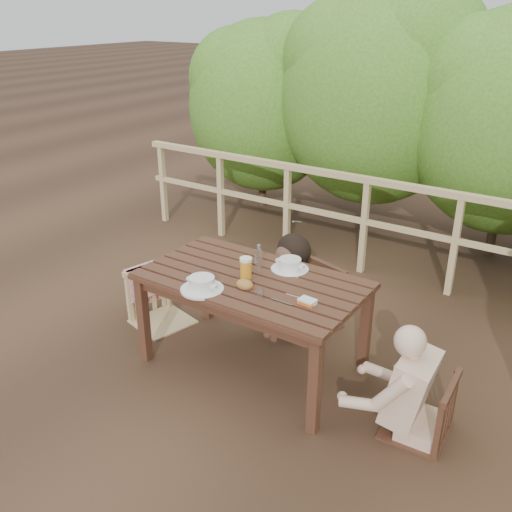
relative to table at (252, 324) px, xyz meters
The scene contains 16 objects.
ground 0.37m from the table, ahead, with size 60.00×60.00×0.00m, color #49301F.
table is the anchor object (origin of this frame).
chair_left 1.01m from the table, behind, with size 0.45×0.45×0.91m, color tan.
chair_far 0.75m from the table, 86.58° to the left, with size 0.50×0.50×1.00m, color #3E2317.
chair_right 1.29m from the table, ahead, with size 0.41×0.41×0.83m, color #3E2317.
woman 0.81m from the table, 86.67° to the left, with size 0.54×0.66×1.34m, color black, non-canonical shape.
diner_right 1.34m from the table, ahead, with size 0.50×0.61×1.24m, color beige, non-canonical shape.
railing 2.00m from the table, 90.00° to the left, with size 5.60×0.10×1.01m, color tan.
hedge_row 3.57m from the table, 82.87° to the left, with size 6.60×1.60×3.80m, color #406D20, non-canonical shape.
soup_near 0.57m from the table, 120.32° to the right, with size 0.30×0.30×0.10m, color white.
soup_far 0.52m from the table, 62.39° to the left, with size 0.28×0.28×0.09m, color white.
bread_roll 0.44m from the table, 74.23° to the right, with size 0.13×0.10×0.07m, color #AA6E31.
beer_glass 0.45m from the table, 149.99° to the right, with size 0.09×0.09×0.17m, color orange.
bottle 0.49m from the table, 100.06° to the left, with size 0.05×0.05×0.22m, color silver.
tumbler 0.50m from the table, 45.83° to the right, with size 0.06×0.06×0.07m, color silver.
butter_tub 0.66m from the table, 12.81° to the right, with size 0.11×0.08×0.05m, color white.
Camera 1 is at (2.03, -2.98, 2.54)m, focal length 39.50 mm.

